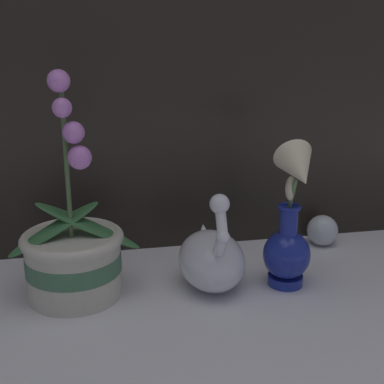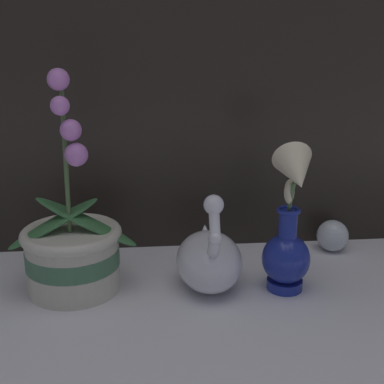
{
  "view_description": "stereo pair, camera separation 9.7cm",
  "coord_description": "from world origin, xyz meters",
  "views": [
    {
      "loc": [
        -0.2,
        -0.76,
        0.46
      ],
      "look_at": [
        -0.02,
        0.15,
        0.17
      ],
      "focal_mm": 50.0,
      "sensor_mm": 36.0,
      "label": 1
    },
    {
      "loc": [
        -0.1,
        -0.78,
        0.46
      ],
      "look_at": [
        -0.02,
        0.15,
        0.17
      ],
      "focal_mm": 50.0,
      "sensor_mm": 36.0,
      "label": 2
    }
  ],
  "objects": [
    {
      "name": "ground_plane",
      "position": [
        0.0,
        0.0,
        0.0
      ],
      "size": [
        2.8,
        2.8,
        0.0
      ],
      "primitive_type": "plane",
      "color": "white"
    },
    {
      "name": "swan_figurine",
      "position": [
        0.01,
        0.1,
        0.06
      ],
      "size": [
        0.12,
        0.19,
        0.19
      ],
      "color": "white",
      "rests_on": "ground_plane"
    },
    {
      "name": "blue_vase",
      "position": [
        0.15,
        0.07,
        0.11
      ],
      "size": [
        0.09,
        0.12,
        0.28
      ],
      "color": "navy",
      "rests_on": "ground_plane"
    },
    {
      "name": "orchid_potted_plant",
      "position": [
        -0.23,
        0.12,
        0.08
      ],
      "size": [
        0.23,
        0.18,
        0.39
      ],
      "color": "beige",
      "rests_on": "ground_plane"
    },
    {
      "name": "glass_sphere",
      "position": [
        0.29,
        0.24,
        0.03
      ],
      "size": [
        0.07,
        0.07,
        0.07
      ],
      "color": "silver",
      "rests_on": "ground_plane"
    }
  ]
}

